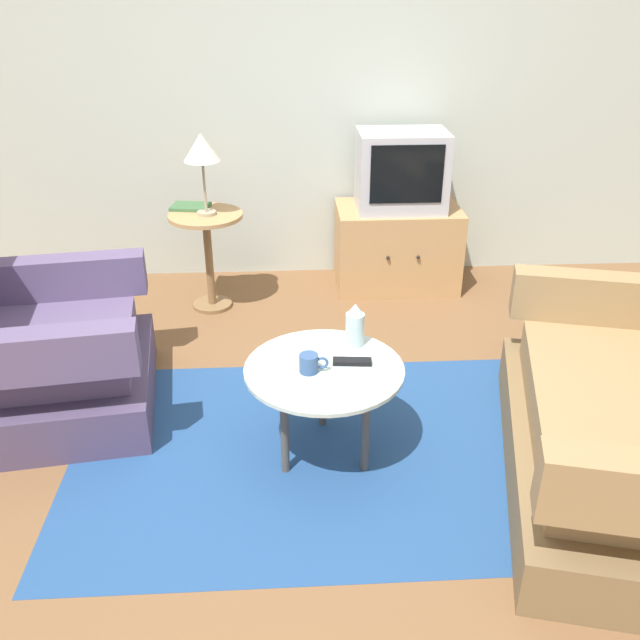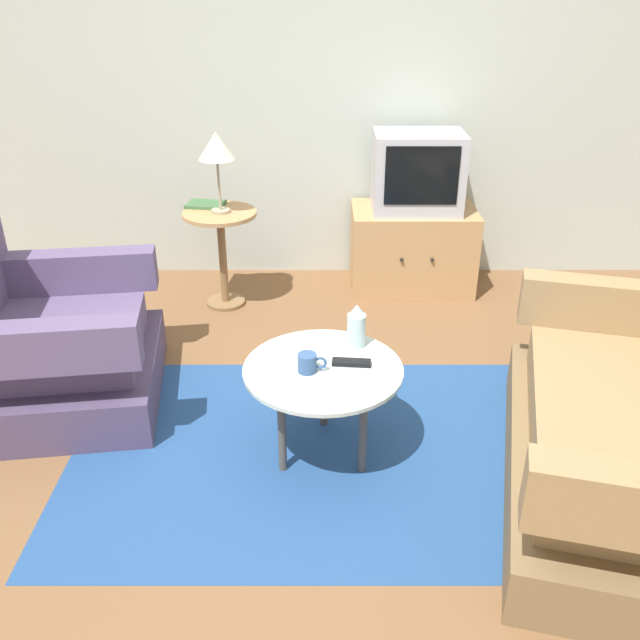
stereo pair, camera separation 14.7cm
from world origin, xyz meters
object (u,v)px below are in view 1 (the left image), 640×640
(book, at_px, (191,207))
(vase, at_px, (355,325))
(mug, at_px, (310,363))
(television, at_px, (401,171))
(armchair, at_px, (38,353))
(table_lamp, at_px, (202,150))
(side_table, at_px, (208,242))
(tv_remote_dark, at_px, (352,362))
(coffee_table, at_px, (324,377))
(tv_stand, at_px, (397,247))

(book, bearing_deg, vase, -50.87)
(mug, bearing_deg, television, 69.78)
(television, distance_m, vase, 1.69)
(armchair, height_order, table_lamp, table_lamp)
(side_table, xyz_separation_m, table_lamp, (0.01, -0.02, 0.58))
(armchair, distance_m, tv_remote_dark, 1.55)
(book, bearing_deg, coffee_table, -58.17)
(side_table, bearing_deg, tv_remote_dark, -63.51)
(television, xyz_separation_m, book, (-1.35, -0.14, -0.17))
(book, bearing_deg, table_lamp, -41.27)
(table_lamp, bearing_deg, side_table, 123.15)
(side_table, bearing_deg, television, 11.56)
(tv_stand, height_order, mug, tv_stand)
(television, relative_size, table_lamp, 1.15)
(armchair, bearing_deg, book, 145.38)
(television, height_order, tv_remote_dark, television)
(television, bearing_deg, armchair, -145.26)
(side_table, distance_m, mug, 1.67)
(tv_remote_dark, distance_m, book, 1.85)
(table_lamp, bearing_deg, mug, -70.21)
(coffee_table, bearing_deg, television, 71.28)
(armchair, relative_size, coffee_table, 1.56)
(book, bearing_deg, armchair, -109.10)
(armchair, relative_size, tv_remote_dark, 6.31)
(table_lamp, relative_size, tv_remote_dark, 2.87)
(armchair, distance_m, side_table, 1.34)
(vase, bearing_deg, side_table, 120.19)
(table_lamp, height_order, book, table_lamp)
(side_table, height_order, television, television)
(armchair, relative_size, vase, 5.30)
(vase, bearing_deg, coffee_table, -127.32)
(armchair, bearing_deg, table_lamp, 138.49)
(side_table, distance_m, table_lamp, 0.58)
(tv_remote_dark, bearing_deg, tv_stand, -100.02)
(vase, height_order, book, vase)
(vase, bearing_deg, tv_remote_dark, -99.22)
(armchair, distance_m, mug, 1.39)
(coffee_table, distance_m, table_lamp, 1.77)
(side_table, bearing_deg, book, 131.76)
(armchair, bearing_deg, television, 117.14)
(tv_stand, relative_size, vase, 4.02)
(coffee_table, xyz_separation_m, television, (0.61, 1.80, 0.41))
(mug, relative_size, book, 0.49)
(tv_remote_dark, bearing_deg, table_lamp, -58.38)
(tv_stand, xyz_separation_m, table_lamp, (-1.23, -0.29, 0.75))
(side_table, distance_m, tv_stand, 1.29)
(mug, bearing_deg, tv_stand, 69.96)
(book, bearing_deg, television, 13.89)
(table_lamp, relative_size, book, 1.93)
(table_lamp, xyz_separation_m, tv_remote_dark, (0.75, -1.50, -0.57))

